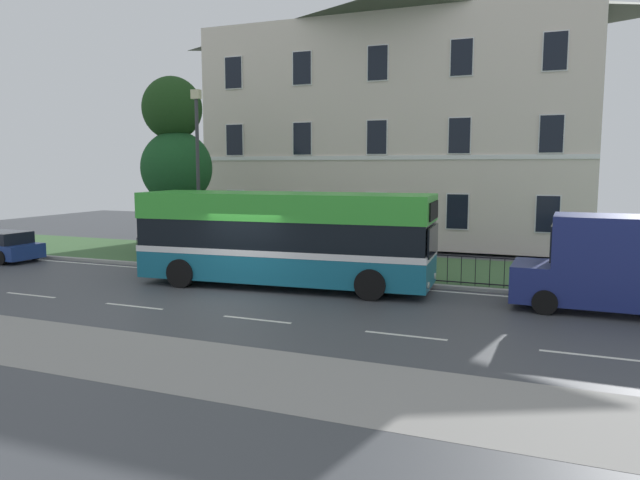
# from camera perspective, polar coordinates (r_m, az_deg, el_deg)

# --- Properties ---
(ground_plane) EXTENTS (60.00, 56.00, 0.18)m
(ground_plane) POSITION_cam_1_polar(r_m,az_deg,el_deg) (19.47, -7.09, -4.96)
(ground_plane) COLOR #424449
(georgian_townhouse) EXTENTS (19.52, 9.96, 13.13)m
(georgian_townhouse) POSITION_cam_1_polar(r_m,az_deg,el_deg) (33.44, 7.95, 11.60)
(georgian_townhouse) COLOR beige
(georgian_townhouse) RESTS_ON ground_plane
(iron_verge_railing) EXTENTS (15.96, 0.04, 0.97)m
(iron_verge_railing) POSITION_cam_1_polar(r_m,az_deg,el_deg) (21.75, -0.47, -1.94)
(iron_verge_railing) COLOR black
(iron_verge_railing) RESTS_ON ground_plane
(evergreen_tree) EXTENTS (3.37, 3.52, 8.18)m
(evergreen_tree) POSITION_cam_1_polar(r_m,az_deg,el_deg) (27.68, -13.45, 5.72)
(evergreen_tree) COLOR #423328
(evergreen_tree) RESTS_ON ground_plane
(single_decker_bus) EXTENTS (9.99, 3.33, 3.14)m
(single_decker_bus) POSITION_cam_1_polar(r_m,az_deg,el_deg) (20.01, -3.37, 0.24)
(single_decker_bus) COLOR #176681
(single_decker_bus) RESTS_ON ground_plane
(white_panel_van) EXTENTS (5.31, 2.25, 2.68)m
(white_panel_van) POSITION_cam_1_polar(r_m,az_deg,el_deg) (18.31, 26.99, -2.06)
(white_panel_van) COLOR navy
(white_panel_van) RESTS_ON ground_plane
(street_lamp_post) EXTENTS (0.36, 0.24, 6.87)m
(street_lamp_post) POSITION_cam_1_polar(r_m,az_deg,el_deg) (24.44, -11.54, 6.96)
(street_lamp_post) COLOR #333338
(street_lamp_post) RESTS_ON ground_plane
(litter_bin) EXTENTS (0.54, 0.54, 1.12)m
(litter_bin) POSITION_cam_1_polar(r_m,az_deg,el_deg) (22.45, -2.45, -1.51)
(litter_bin) COLOR #4C4742
(litter_bin) RESTS_ON ground_plane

